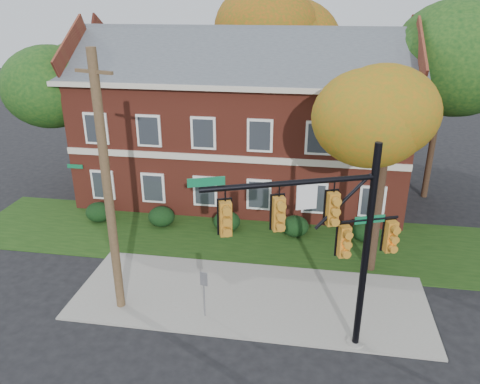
# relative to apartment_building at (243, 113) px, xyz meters

# --- Properties ---
(ground) EXTENTS (120.00, 120.00, 0.00)m
(ground) POSITION_rel_apartment_building_xyz_m (2.00, -11.95, -4.99)
(ground) COLOR black
(ground) RESTS_ON ground
(sidewalk) EXTENTS (14.00, 5.00, 0.08)m
(sidewalk) POSITION_rel_apartment_building_xyz_m (2.00, -10.95, -4.95)
(sidewalk) COLOR gray
(sidewalk) RESTS_ON ground
(grass_strip) EXTENTS (30.00, 6.00, 0.04)m
(grass_strip) POSITION_rel_apartment_building_xyz_m (2.00, -5.95, -4.97)
(grass_strip) COLOR #193811
(grass_strip) RESTS_ON ground
(apartment_building) EXTENTS (18.80, 8.80, 9.74)m
(apartment_building) POSITION_rel_apartment_building_xyz_m (0.00, 0.00, 0.00)
(apartment_building) COLOR maroon
(apartment_building) RESTS_ON ground
(hedge_far_left) EXTENTS (1.40, 1.26, 1.05)m
(hedge_far_left) POSITION_rel_apartment_building_xyz_m (-7.00, -5.25, -4.46)
(hedge_far_left) COLOR black
(hedge_far_left) RESTS_ON ground
(hedge_left) EXTENTS (1.40, 1.26, 1.05)m
(hedge_left) POSITION_rel_apartment_building_xyz_m (-3.50, -5.25, -4.46)
(hedge_left) COLOR black
(hedge_left) RESTS_ON ground
(hedge_center) EXTENTS (1.40, 1.26, 1.05)m
(hedge_center) POSITION_rel_apartment_building_xyz_m (0.00, -5.25, -4.46)
(hedge_center) COLOR black
(hedge_center) RESTS_ON ground
(hedge_right) EXTENTS (1.40, 1.26, 1.05)m
(hedge_right) POSITION_rel_apartment_building_xyz_m (3.50, -5.25, -4.46)
(hedge_right) COLOR black
(hedge_right) RESTS_ON ground
(hedge_far_right) EXTENTS (1.40, 1.26, 1.05)m
(hedge_far_right) POSITION_rel_apartment_building_xyz_m (7.00, -5.25, -4.46)
(hedge_far_right) COLOR black
(hedge_far_right) RESTS_ON ground
(tree_near_right) EXTENTS (4.50, 4.25, 8.58)m
(tree_near_right) POSITION_rel_apartment_building_xyz_m (7.22, -8.09, 1.68)
(tree_near_right) COLOR black
(tree_near_right) RESTS_ON ground
(tree_left_rear) EXTENTS (5.40, 5.10, 8.88)m
(tree_left_rear) POSITION_rel_apartment_building_xyz_m (-9.73, -1.12, 1.69)
(tree_left_rear) COLOR black
(tree_left_rear) RESTS_ON ground
(tree_right_rear) EXTENTS (6.30, 5.95, 10.62)m
(tree_right_rear) POSITION_rel_apartment_building_xyz_m (11.31, 0.86, 3.13)
(tree_right_rear) COLOR black
(tree_right_rear) RESTS_ON ground
(tree_far_rear) EXTENTS (6.84, 6.46, 11.52)m
(tree_far_rear) POSITION_rel_apartment_building_xyz_m (1.34, 7.84, 3.86)
(tree_far_rear) COLOR black
(tree_far_rear) RESTS_ON ground
(traffic_signal) EXTENTS (6.20, 2.51, 7.33)m
(traffic_signal) POSITION_rel_apartment_building_xyz_m (4.77, -13.57, -0.44)
(traffic_signal) COLOR gray
(traffic_signal) RESTS_ON ground
(utility_pole) EXTENTS (1.48, 0.56, 9.77)m
(utility_pole) POSITION_rel_apartment_building_xyz_m (-2.89, -12.29, -0.03)
(utility_pole) COLOR #4E3D24
(utility_pole) RESTS_ON ground
(sign_post) EXTENTS (0.29, 0.09, 1.98)m
(sign_post) POSITION_rel_apartment_building_xyz_m (0.50, -12.41, -3.64)
(sign_post) COLOR slate
(sign_post) RESTS_ON ground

